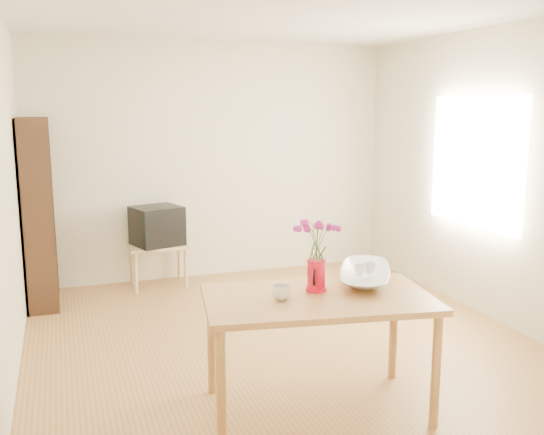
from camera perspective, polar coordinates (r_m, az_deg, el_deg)
name	(u,v)px	position (r m, az deg, el deg)	size (l,w,h in m)	color
room	(288,186)	(4.68, 1.54, 3.03)	(4.50, 4.50, 4.50)	olive
table	(318,309)	(3.81, 4.34, -8.55)	(1.51, 1.01, 0.75)	#A87139
tv_stand	(158,251)	(6.55, -10.69, -3.13)	(0.60, 0.45, 0.46)	tan
bookshelf	(39,220)	(6.18, -21.09, -0.18)	(0.28, 0.70, 1.80)	black
pitcher	(316,277)	(3.86, 4.16, -5.58)	(0.14, 0.19, 0.20)	red
flowers	(317,236)	(3.80, 4.24, -1.78)	(0.23, 0.23, 0.33)	#CA2FA2
mug	(282,292)	(3.70, 0.91, -7.06)	(0.11, 0.11, 0.09)	white
bowl	(366,247)	(4.08, 8.82, -2.74)	(0.50, 0.50, 0.47)	white
teacup_a	(360,254)	(4.08, 8.30, -3.44)	(0.07, 0.07, 0.06)	white
teacup_b	(370,252)	(4.13, 9.22, -3.26)	(0.07, 0.07, 0.06)	white
television	(157,225)	(6.50, -10.80, -0.70)	(0.57, 0.55, 0.41)	black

